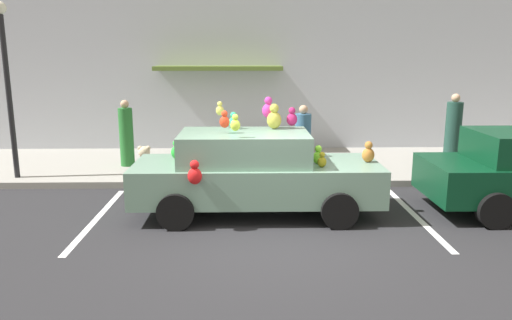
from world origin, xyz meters
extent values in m
plane|color=#262628|center=(0.00, 0.00, 0.00)|extent=(60.00, 60.00, 0.00)
cube|color=gray|center=(0.00, 5.00, 0.07)|extent=(24.00, 4.00, 0.15)
cube|color=#B2B7C1|center=(0.00, 7.15, 3.20)|extent=(24.00, 0.30, 6.40)
cube|color=#59722D|center=(-1.23, 6.60, 2.55)|extent=(3.60, 1.10, 0.12)
cube|color=silver|center=(2.68, 1.00, 0.00)|extent=(0.12, 3.60, 0.01)
cube|color=silver|center=(-3.20, 1.00, 0.00)|extent=(0.12, 3.60, 0.01)
cube|color=gray|center=(-0.27, 1.20, 0.64)|extent=(4.51, 1.68, 0.68)
cube|color=gray|center=(-0.50, 1.20, 1.26)|extent=(2.35, 1.48, 0.56)
cylinder|color=black|center=(1.13, 2.05, 0.32)|extent=(0.64, 0.22, 0.64)
cylinder|color=black|center=(1.13, 0.36, 0.32)|extent=(0.64, 0.22, 0.64)
cylinder|color=black|center=(-1.67, 2.05, 0.32)|extent=(0.64, 0.22, 0.64)
cylinder|color=black|center=(-1.67, 0.36, 0.32)|extent=(0.64, 0.22, 0.64)
ellipsoid|color=#CFEE41|center=(-0.65, 0.64, 1.76)|extent=(0.17, 0.14, 0.20)
sphere|color=#CFEE41|center=(-0.65, 0.64, 1.90)|extent=(0.11, 0.11, 0.11)
ellipsoid|color=#AC1E59|center=(0.41, 1.68, 1.72)|extent=(0.21, 0.17, 0.24)
sphere|color=#AC1E59|center=(0.41, 1.68, 1.89)|extent=(0.13, 0.13, 0.13)
ellipsoid|color=#30DA85|center=(-0.70, 1.65, 1.66)|extent=(0.18, 0.15, 0.21)
sphere|color=#30DA85|center=(-0.70, 1.65, 1.81)|extent=(0.11, 0.11, 0.11)
ellipsoid|color=green|center=(-1.79, 1.56, 1.11)|extent=(0.21, 0.18, 0.25)
sphere|color=green|center=(-1.79, 1.56, 1.28)|extent=(0.14, 0.14, 0.14)
ellipsoid|color=gold|center=(-1.50, 0.57, 1.11)|extent=(0.22, 0.18, 0.26)
sphere|color=gold|center=(-1.50, 0.57, 1.29)|extent=(0.14, 0.14, 0.14)
ellipsoid|color=gold|center=(0.07, 1.61, 1.71)|extent=(0.28, 0.23, 0.33)
sphere|color=gold|center=(0.07, 1.61, 1.94)|extent=(0.18, 0.18, 0.18)
ellipsoid|color=#A6B329|center=(0.47, 1.87, 1.14)|extent=(0.27, 0.22, 0.32)
sphere|color=#A6B329|center=(0.47, 1.87, 1.36)|extent=(0.17, 0.17, 0.17)
ellipsoid|color=#B06E2C|center=(1.79, 1.18, 1.12)|extent=(0.23, 0.19, 0.27)
sphere|color=#B06E2C|center=(1.79, 1.18, 1.30)|extent=(0.15, 0.15, 0.15)
ellipsoid|color=red|center=(-1.32, 0.26, 0.97)|extent=(0.24, 0.20, 0.28)
sphere|color=red|center=(-1.32, 0.26, 1.16)|extent=(0.15, 0.15, 0.15)
ellipsoid|color=red|center=(-0.85, 1.12, 1.75)|extent=(0.18, 0.15, 0.21)
sphere|color=red|center=(-0.85, 1.12, 1.90)|extent=(0.12, 0.12, 0.12)
ellipsoid|color=#82DF32|center=(0.84, 1.05, 1.10)|extent=(0.20, 0.16, 0.24)
sphere|color=#82DF32|center=(0.84, 1.05, 1.27)|extent=(0.13, 0.13, 0.13)
ellipsoid|color=red|center=(-1.56, 1.81, 1.10)|extent=(0.19, 0.16, 0.23)
sphere|color=red|center=(-1.56, 1.81, 1.25)|extent=(0.12, 0.12, 0.12)
ellipsoid|color=red|center=(-1.05, 0.77, 1.14)|extent=(0.27, 0.22, 0.31)
sphere|color=red|center=(-1.05, 0.77, 1.36)|extent=(0.17, 0.17, 0.17)
ellipsoid|color=#CD3097|center=(-0.04, 1.75, 1.88)|extent=(0.24, 0.19, 0.28)
sphere|color=#CD3097|center=(-0.04, 1.75, 2.07)|extent=(0.15, 0.15, 0.15)
ellipsoid|color=#E3D959|center=(-0.96, 1.80, 1.88)|extent=(0.16, 0.13, 0.18)
sphere|color=#E3D959|center=(-0.96, 1.80, 2.01)|extent=(0.10, 0.10, 0.10)
ellipsoid|color=#A8991F|center=(0.88, 0.80, 1.08)|extent=(0.16, 0.13, 0.19)
sphere|color=#A8991F|center=(0.88, 0.80, 1.21)|extent=(0.10, 0.10, 0.10)
cylinder|color=black|center=(3.80, 2.09, 0.32)|extent=(0.64, 0.22, 0.64)
cylinder|color=black|center=(3.80, 0.31, 0.32)|extent=(0.64, 0.22, 0.64)
ellipsoid|color=beige|center=(-2.82, 3.52, 0.39)|extent=(0.38, 0.32, 0.48)
sphere|color=beige|center=(-2.82, 3.52, 0.73)|extent=(0.27, 0.27, 0.27)
sphere|color=beige|center=(-2.91, 3.52, 0.82)|extent=(0.11, 0.11, 0.11)
sphere|color=beige|center=(-2.72, 3.52, 0.82)|extent=(0.11, 0.11, 0.11)
cylinder|color=black|center=(-5.76, 3.50, 1.96)|extent=(0.12, 0.12, 3.63)
sphere|color=#EAEACC|center=(-5.76, 3.50, 3.92)|extent=(0.28, 0.28, 0.28)
cylinder|color=#266C2D|center=(-3.49, 4.68, 0.88)|extent=(0.35, 0.35, 1.47)
sphere|color=tan|center=(-3.49, 4.68, 1.72)|extent=(0.21, 0.21, 0.21)
cylinder|color=#3A688B|center=(0.87, 3.72, 0.86)|extent=(0.37, 0.37, 1.43)
sphere|color=tan|center=(0.87, 3.72, 1.68)|extent=(0.21, 0.21, 0.21)
cylinder|color=#1F4137|center=(4.51, 3.92, 0.99)|extent=(0.37, 0.37, 1.67)
sphere|color=tan|center=(4.51, 3.92, 1.93)|extent=(0.20, 0.20, 0.20)
camera|label=1|loc=(-0.47, -7.61, 2.94)|focal=34.39mm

